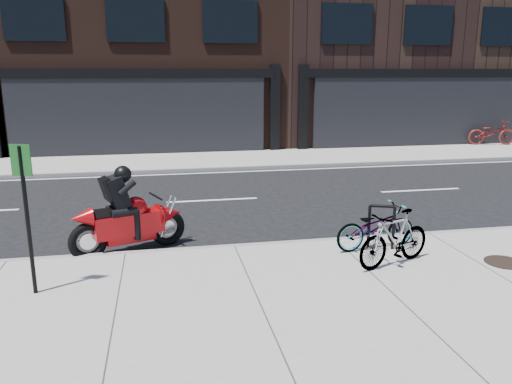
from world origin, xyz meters
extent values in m
plane|color=black|center=(0.00, 0.00, 0.00)|extent=(120.00, 120.00, 0.00)
cube|color=gray|center=(0.00, -5.00, 0.07)|extent=(60.00, 6.00, 0.13)
cube|color=gray|center=(0.00, 7.75, 0.07)|extent=(60.00, 3.50, 0.13)
cube|color=black|center=(10.00, 14.50, 6.25)|extent=(12.00, 10.00, 12.50)
cylinder|color=black|center=(2.44, -2.52, 0.53)|extent=(0.06, 0.06, 0.81)
cylinder|color=black|center=(2.85, -2.68, 0.53)|extent=(0.06, 0.06, 0.81)
cylinder|color=black|center=(2.65, -2.60, 0.94)|extent=(0.43, 0.22, 0.06)
imported|color=gray|center=(2.54, -2.60, 0.55)|extent=(1.66, 0.77, 0.84)
imported|color=gray|center=(2.51, -3.40, 0.60)|extent=(1.63, 0.97, 0.94)
torus|color=black|center=(-1.22, -1.28, 0.34)|extent=(0.72, 0.40, 0.71)
torus|color=black|center=(-2.65, -1.83, 0.34)|extent=(0.72, 0.40, 0.71)
cube|color=#900609|center=(-1.95, -1.56, 0.56)|extent=(1.35, 0.85, 0.41)
cone|color=#900609|center=(-1.18, -1.27, 0.63)|extent=(0.62, 0.62, 0.47)
sphere|color=#900609|center=(-1.80, -1.50, 0.84)|extent=(0.43, 0.43, 0.43)
cube|color=black|center=(-2.25, -1.68, 0.82)|extent=(0.66, 0.50, 0.13)
cylinder|color=silver|center=(-2.57, -1.59, 0.32)|extent=(0.59, 0.30, 0.10)
cube|color=black|center=(-2.11, -1.62, 1.19)|extent=(0.53, 0.51, 0.63)
cube|color=black|center=(-2.27, -1.69, 1.27)|extent=(0.35, 0.39, 0.43)
sphere|color=black|center=(-1.99, -1.58, 1.51)|extent=(0.31, 0.31, 0.31)
imported|color=maroon|center=(13.22, 9.00, 0.66)|extent=(2.14, 1.14, 1.07)
cylinder|color=black|center=(4.44, -3.69, 0.14)|extent=(0.76, 0.76, 0.02)
cylinder|color=black|center=(-3.21, -3.43, 1.23)|extent=(0.06, 0.06, 2.20)
cube|color=#18551D|center=(-3.21, -3.43, 2.13)|extent=(0.29, 0.11, 0.45)
camera|label=1|loc=(-1.29, -10.78, 3.34)|focal=35.00mm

